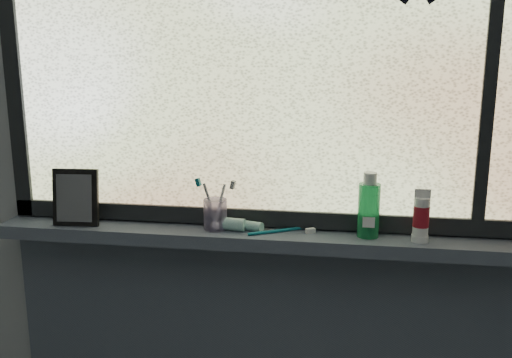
{
  "coord_description": "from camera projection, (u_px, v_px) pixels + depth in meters",
  "views": [
    {
      "loc": [
        0.22,
        -0.34,
        1.54
      ],
      "look_at": [
        0.0,
        1.05,
        1.22
      ],
      "focal_mm": 40.0,
      "sensor_mm": 36.0,
      "label": 1
    }
  ],
  "objects": [
    {
      "name": "frame_mullion",
      "position": [
        492.0,
        54.0,
        1.51
      ],
      "size": [
        0.03,
        0.03,
        1.0
      ],
      "primitive_type": "cube",
      "color": "black",
      "rests_on": "wall_back"
    },
    {
      "name": "vanity_mirror",
      "position": [
        76.0,
        197.0,
        1.71
      ],
      "size": [
        0.14,
        0.08,
        0.17
      ],
      "primitive_type": "cube",
      "rotation": [
        0.0,
        0.0,
        0.08
      ],
      "color": "black",
      "rests_on": "windowsill"
    },
    {
      "name": "window_pane",
      "position": [
        268.0,
        53.0,
        1.6
      ],
      "size": [
        1.5,
        0.01,
        1.0
      ],
      "primitive_type": "cube",
      "color": "silver",
      "rests_on": "wall_back"
    },
    {
      "name": "toothpaste_tube",
      "position": [
        241.0,
        225.0,
        1.67
      ],
      "size": [
        0.22,
        0.08,
        0.04
      ],
      "primitive_type": null,
      "rotation": [
        0.0,
        0.0,
        -0.19
      ],
      "color": "white",
      "rests_on": "windowsill"
    },
    {
      "name": "cream_tube",
      "position": [
        421.0,
        214.0,
        1.56
      ],
      "size": [
        0.05,
        0.05,
        0.11
      ],
      "primitive_type": "cylinder",
      "rotation": [
        0.0,
        0.0,
        0.12
      ],
      "color": "silver",
      "rests_on": "windowsill"
    },
    {
      "name": "frame_left",
      "position": [
        12.0,
        53.0,
        1.71
      ],
      "size": [
        0.05,
        0.03,
        1.1
      ],
      "primitive_type": "cube",
      "color": "black",
      "rests_on": "wall_back"
    },
    {
      "name": "toothbrush_cup",
      "position": [
        215.0,
        214.0,
        1.68
      ],
      "size": [
        0.08,
        0.08,
        0.09
      ],
      "primitive_type": "cylinder",
      "rotation": [
        0.0,
        0.0,
        -0.13
      ],
      "color": "#A899CB",
      "rests_on": "windowsill"
    },
    {
      "name": "frame_bottom",
      "position": [
        267.0,
        217.0,
        1.7
      ],
      "size": [
        1.6,
        0.03,
        0.05
      ],
      "primitive_type": "cube",
      "color": "black",
      "rests_on": "windowsill"
    },
    {
      "name": "toothbrush_lying",
      "position": [
        276.0,
        230.0,
        1.66
      ],
      "size": [
        0.2,
        0.12,
        0.01
      ],
      "primitive_type": null,
      "rotation": [
        0.0,
        0.0,
        0.51
      ],
      "color": "#0D6878",
      "rests_on": "windowsill"
    },
    {
      "name": "mouthwash_bottle",
      "position": [
        369.0,
        205.0,
        1.61
      ],
      "size": [
        0.07,
        0.07,
        0.15
      ],
      "primitive_type": "cylinder",
      "rotation": [
        0.0,
        0.0,
        -0.23
      ],
      "color": "green",
      "rests_on": "windowsill"
    },
    {
      "name": "wall_back",
      "position": [
        268.0,
        150.0,
        1.69
      ],
      "size": [
        3.0,
        0.01,
        2.5
      ],
      "primitive_type": "cube",
      "color": "#9EA3A8",
      "rests_on": "ground"
    },
    {
      "name": "windowsill",
      "position": [
        264.0,
        238.0,
        1.67
      ],
      "size": [
        1.62,
        0.14,
        0.04
      ],
      "primitive_type": "cube",
      "color": "#495161",
      "rests_on": "wall_back"
    }
  ]
}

